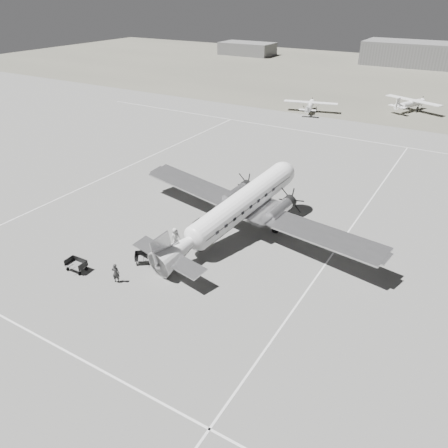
# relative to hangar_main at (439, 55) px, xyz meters

# --- Properties ---
(ground) EXTENTS (260.00, 260.00, 0.00)m
(ground) POSITION_rel_hangar_main_xyz_m (-5.00, -120.00, -3.30)
(ground) COLOR slate
(ground) RESTS_ON ground
(taxi_line_near) EXTENTS (60.00, 0.15, 0.01)m
(taxi_line_near) POSITION_rel_hangar_main_xyz_m (-5.00, -134.00, -3.29)
(taxi_line_near) COLOR silver
(taxi_line_near) RESTS_ON ground
(taxi_line_right) EXTENTS (0.15, 80.00, 0.01)m
(taxi_line_right) POSITION_rel_hangar_main_xyz_m (7.00, -120.00, -3.29)
(taxi_line_right) COLOR silver
(taxi_line_right) RESTS_ON ground
(taxi_line_left) EXTENTS (0.15, 60.00, 0.01)m
(taxi_line_left) POSITION_rel_hangar_main_xyz_m (-23.00, -110.00, -3.29)
(taxi_line_left) COLOR silver
(taxi_line_left) RESTS_ON ground
(taxi_line_horizon) EXTENTS (90.00, 0.15, 0.01)m
(taxi_line_horizon) POSITION_rel_hangar_main_xyz_m (-5.00, -80.00, -3.29)
(taxi_line_horizon) COLOR silver
(taxi_line_horizon) RESTS_ON ground
(grass_infield) EXTENTS (260.00, 90.00, 0.01)m
(grass_infield) POSITION_rel_hangar_main_xyz_m (-5.00, -25.00, -3.30)
(grass_infield) COLOR #5E5C4F
(grass_infield) RESTS_ON ground
(hangar_main) EXTENTS (42.00, 14.00, 6.60)m
(hangar_main) POSITION_rel_hangar_main_xyz_m (0.00, 0.00, 0.00)
(hangar_main) COLOR slate
(hangar_main) RESTS_ON ground
(shed_secondary) EXTENTS (18.00, 10.00, 4.00)m
(shed_secondary) POSITION_rel_hangar_main_xyz_m (-60.00, -5.00, -1.30)
(shed_secondary) COLOR #5C5C5C
(shed_secondary) RESTS_ON ground
(dc3_airliner) EXTENTS (31.04, 24.45, 5.28)m
(dc3_airliner) POSITION_rel_hangar_main_xyz_m (-2.02, -115.40, -0.66)
(dc3_airliner) COLOR silver
(dc3_airliner) RESTS_ON ground
(light_plane_left) EXTENTS (11.71, 10.33, 2.08)m
(light_plane_left) POSITION_rel_hangar_main_xyz_m (-12.87, -67.96, -2.26)
(light_plane_left) COLOR white
(light_plane_left) RESTS_ON ground
(light_plane_right) EXTENTS (14.05, 12.93, 2.35)m
(light_plane_right) POSITION_rel_hangar_main_xyz_m (3.14, -57.42, -2.12)
(light_plane_right) COLOR white
(light_plane_right) RESTS_ON ground
(baggage_cart_near) EXTENTS (2.04, 1.94, 0.94)m
(baggage_cart_near) POSITION_rel_hangar_main_xyz_m (-6.39, -123.33, -2.83)
(baggage_cart_near) COLOR #5C5C5C
(baggage_cart_near) RESTS_ON ground
(baggage_cart_far) EXTENTS (1.78, 1.28, 0.98)m
(baggage_cart_far) POSITION_rel_hangar_main_xyz_m (-10.46, -127.13, -2.81)
(baggage_cart_far) COLOR #5C5C5C
(baggage_cart_far) RESTS_ON ground
(ground_crew) EXTENTS (0.73, 0.62, 1.71)m
(ground_crew) POSITION_rel_hangar_main_xyz_m (-6.48, -126.64, -2.45)
(ground_crew) COLOR #292929
(ground_crew) RESTS_ON ground
(ramp_agent) EXTENTS (0.61, 0.77, 1.55)m
(ramp_agent) POSITION_rel_hangar_main_xyz_m (-5.95, -121.20, -2.53)
(ramp_agent) COLOR silver
(ramp_agent) RESTS_ON ground
(passenger) EXTENTS (0.88, 1.07, 1.87)m
(passenger) POSITION_rel_hangar_main_xyz_m (-5.67, -119.83, -2.36)
(passenger) COLOR #ABABA8
(passenger) RESTS_ON ground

